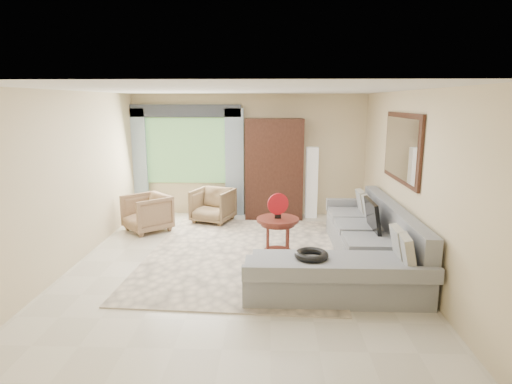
{
  "coord_description": "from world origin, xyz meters",
  "views": [
    {
      "loc": [
        0.48,
        -6.2,
        2.44
      ],
      "look_at": [
        0.25,
        0.35,
        1.05
      ],
      "focal_mm": 30.0,
      "sensor_mm": 36.0,
      "label": 1
    }
  ],
  "objects_px": {
    "sectional_sofa": "(359,251)",
    "potted_plant": "(157,206)",
    "coffee_table": "(278,238)",
    "floor_lamp": "(312,182)",
    "tv_screen": "(372,216)",
    "armoire": "(274,169)",
    "armchair_left": "(147,213)",
    "armchair_right": "(213,205)"
  },
  "relations": [
    {
      "from": "tv_screen",
      "to": "armoire",
      "type": "xyz_separation_m",
      "value": [
        -1.5,
        2.5,
        0.33
      ]
    },
    {
      "from": "tv_screen",
      "to": "potted_plant",
      "type": "height_order",
      "value": "tv_screen"
    },
    {
      "from": "coffee_table",
      "to": "armchair_left",
      "type": "height_order",
      "value": "armchair_left"
    },
    {
      "from": "armchair_left",
      "to": "floor_lamp",
      "type": "distance_m",
      "value": 3.46
    },
    {
      "from": "potted_plant",
      "to": "tv_screen",
      "type": "bearing_deg",
      "value": -29.81
    },
    {
      "from": "sectional_sofa",
      "to": "coffee_table",
      "type": "relative_size",
      "value": 5.23
    },
    {
      "from": "coffee_table",
      "to": "armoire",
      "type": "bearing_deg",
      "value": 91.01
    },
    {
      "from": "sectional_sofa",
      "to": "tv_screen",
      "type": "relative_size",
      "value": 4.68
    },
    {
      "from": "sectional_sofa",
      "to": "armchair_left",
      "type": "height_order",
      "value": "sectional_sofa"
    },
    {
      "from": "armchair_right",
      "to": "floor_lamp",
      "type": "bearing_deg",
      "value": 32.62
    },
    {
      "from": "tv_screen",
      "to": "coffee_table",
      "type": "distance_m",
      "value": 1.5
    },
    {
      "from": "sectional_sofa",
      "to": "potted_plant",
      "type": "relative_size",
      "value": 6.1
    },
    {
      "from": "sectional_sofa",
      "to": "armchair_right",
      "type": "xyz_separation_m",
      "value": [
        -2.49,
        2.47,
        0.07
      ]
    },
    {
      "from": "potted_plant",
      "to": "floor_lamp",
      "type": "distance_m",
      "value": 3.32
    },
    {
      "from": "armchair_left",
      "to": "armchair_right",
      "type": "xyz_separation_m",
      "value": [
        1.18,
        0.67,
        -0.0
      ]
    },
    {
      "from": "coffee_table",
      "to": "tv_screen",
      "type": "bearing_deg",
      "value": -0.17
    },
    {
      "from": "coffee_table",
      "to": "armchair_right",
      "type": "bearing_deg",
      "value": 122.06
    },
    {
      "from": "armoire",
      "to": "floor_lamp",
      "type": "height_order",
      "value": "armoire"
    },
    {
      "from": "coffee_table",
      "to": "floor_lamp",
      "type": "height_order",
      "value": "floor_lamp"
    },
    {
      "from": "armchair_right",
      "to": "armoire",
      "type": "relative_size",
      "value": 0.36
    },
    {
      "from": "sectional_sofa",
      "to": "coffee_table",
      "type": "distance_m",
      "value": 1.26
    },
    {
      "from": "armchair_right",
      "to": "armoire",
      "type": "height_order",
      "value": "armoire"
    },
    {
      "from": "tv_screen",
      "to": "coffee_table",
      "type": "relative_size",
      "value": 1.12
    },
    {
      "from": "armchair_right",
      "to": "potted_plant",
      "type": "distance_m",
      "value": 1.24
    },
    {
      "from": "potted_plant",
      "to": "armoire",
      "type": "distance_m",
      "value": 2.6
    },
    {
      "from": "coffee_table",
      "to": "floor_lamp",
      "type": "xyz_separation_m",
      "value": [
        0.76,
        2.56,
        0.4
      ]
    },
    {
      "from": "tv_screen",
      "to": "armoire",
      "type": "distance_m",
      "value": 2.94
    },
    {
      "from": "sectional_sofa",
      "to": "potted_plant",
      "type": "distance_m",
      "value": 4.57
    },
    {
      "from": "armoire",
      "to": "sectional_sofa",
      "type": "bearing_deg",
      "value": -66.94
    },
    {
      "from": "tv_screen",
      "to": "armchair_left",
      "type": "height_order",
      "value": "tv_screen"
    },
    {
      "from": "armchair_left",
      "to": "floor_lamp",
      "type": "relative_size",
      "value": 0.52
    },
    {
      "from": "coffee_table",
      "to": "potted_plant",
      "type": "height_order",
      "value": "coffee_table"
    },
    {
      "from": "armchair_left",
      "to": "armchair_right",
      "type": "relative_size",
      "value": 1.01
    },
    {
      "from": "armchair_right",
      "to": "armoire",
      "type": "xyz_separation_m",
      "value": [
        1.25,
        0.43,
        0.7
      ]
    },
    {
      "from": "sectional_sofa",
      "to": "armchair_right",
      "type": "relative_size",
      "value": 4.52
    },
    {
      "from": "sectional_sofa",
      "to": "armchair_right",
      "type": "distance_m",
      "value": 3.51
    },
    {
      "from": "potted_plant",
      "to": "floor_lamp",
      "type": "bearing_deg",
      "value": 4.99
    },
    {
      "from": "coffee_table",
      "to": "armoire",
      "type": "xyz_separation_m",
      "value": [
        -0.04,
        2.5,
        0.7
      ]
    },
    {
      "from": "armchair_right",
      "to": "coffee_table",
      "type": "bearing_deg",
      "value": -38.64
    },
    {
      "from": "sectional_sofa",
      "to": "coffee_table",
      "type": "bearing_deg",
      "value": 161.42
    },
    {
      "from": "tv_screen",
      "to": "armchair_left",
      "type": "distance_m",
      "value": 4.19
    },
    {
      "from": "sectional_sofa",
      "to": "armchair_left",
      "type": "xyz_separation_m",
      "value": [
        -3.67,
        1.8,
        0.07
      ]
    }
  ]
}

